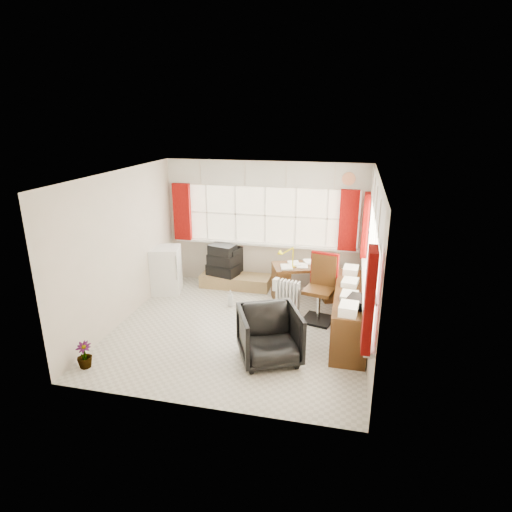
{
  "coord_description": "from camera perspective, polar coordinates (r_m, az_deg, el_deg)",
  "views": [
    {
      "loc": [
        1.66,
        -6.03,
        3.34
      ],
      "look_at": [
        0.14,
        0.55,
        1.09
      ],
      "focal_mm": 30.0,
      "sensor_mm": 36.0,
      "label": 1
    }
  ],
  "objects": [
    {
      "name": "spray_bottle_b",
      "position": [
        7.52,
        0.09,
        -7.18
      ],
      "size": [
        0.11,
        0.11,
        0.17
      ],
      "primitive_type": "imported",
      "rotation": [
        0.0,
        0.0,
        -0.62
      ],
      "color": "#93DCD9",
      "rests_on": "ground"
    },
    {
      "name": "desk_lamp",
      "position": [
        7.74,
        4.96,
        0.38
      ],
      "size": [
        0.14,
        0.13,
        0.38
      ],
      "color": "#FFF80A",
      "rests_on": "desk"
    },
    {
      "name": "flower_vase",
      "position": [
        6.48,
        -21.92,
        -12.15
      ],
      "size": [
        0.26,
        0.26,
        0.38
      ],
      "primitive_type": "imported",
      "rotation": [
        0.0,
        0.0,
        0.25
      ],
      "color": "black",
      "rests_on": "ground"
    },
    {
      "name": "file_tray",
      "position": [
        6.26,
        13.43,
        -5.91
      ],
      "size": [
        0.38,
        0.43,
        0.12
      ],
      "primitive_type": "cube",
      "rotation": [
        0.0,
        0.0,
        -0.3
      ],
      "color": "black",
      "rests_on": "credenza"
    },
    {
      "name": "radiator",
      "position": [
        7.47,
        4.25,
        -5.97
      ],
      "size": [
        0.45,
        0.26,
        0.63
      ],
      "color": "white",
      "rests_on": "ground"
    },
    {
      "name": "credenza",
      "position": [
        6.89,
        12.4,
        -7.36
      ],
      "size": [
        0.5,
        2.0,
        0.85
      ],
      "color": "#502C12",
      "rests_on": "ground"
    },
    {
      "name": "window_back",
      "position": [
        8.49,
        1.17,
        2.04
      ],
      "size": [
        3.7,
        0.12,
        3.6
      ],
      "color": "#FFEEC9",
      "rests_on": "room_walls"
    },
    {
      "name": "hifi_stack",
      "position": [
        8.57,
        -4.46,
        -0.65
      ],
      "size": [
        0.68,
        0.52,
        0.63
      ],
      "color": "black",
      "rests_on": "tv_bench"
    },
    {
      "name": "window_right",
      "position": [
        6.49,
        14.59,
        -3.84
      ],
      "size": [
        0.12,
        3.7,
        3.6
      ],
      "color": "#FFEEC9",
      "rests_on": "room_walls"
    },
    {
      "name": "spray_bottle_a",
      "position": [
        7.82,
        -3.42,
        -5.64
      ],
      "size": [
        0.16,
        0.16,
        0.3
      ],
      "primitive_type": "imported",
      "rotation": [
        0.0,
        0.0,
        0.44
      ],
      "color": "silver",
      "rests_on": "ground"
    },
    {
      "name": "crt_tv",
      "position": [
        8.76,
        -3.9,
        -0.43
      ],
      "size": [
        0.68,
        0.65,
        0.53
      ],
      "color": "black",
      "rests_on": "tv_bench"
    },
    {
      "name": "office_chair",
      "position": [
        6.11,
        1.82,
        -10.52
      ],
      "size": [
        1.09,
        1.1,
        0.77
      ],
      "primitive_type": "imported",
      "rotation": [
        0.0,
        0.0,
        0.42
      ],
      "color": "black",
      "rests_on": "ground"
    },
    {
      "name": "tv_bench",
      "position": [
        8.67,
        -2.73,
        -3.34
      ],
      "size": [
        1.4,
        0.5,
        0.25
      ],
      "primitive_type": "cube",
      "color": "#A68353",
      "rests_on": "ground"
    },
    {
      "name": "room_walls",
      "position": [
        6.52,
        -2.31,
        2.02
      ],
      "size": [
        4.0,
        4.0,
        4.0
      ],
      "color": "beige",
      "rests_on": "ground"
    },
    {
      "name": "desk",
      "position": [
        8.05,
        6.55,
        -3.25
      ],
      "size": [
        1.32,
        0.96,
        0.72
      ],
      "color": "#502C12",
      "rests_on": "ground"
    },
    {
      "name": "overhead_cabinets",
      "position": [
        7.12,
        7.46,
        9.49
      ],
      "size": [
        3.98,
        3.98,
        0.48
      ],
      "color": "beige",
      "rests_on": "room_walls"
    },
    {
      "name": "task_chair",
      "position": [
        7.27,
        8.75,
        -3.84
      ],
      "size": [
        0.58,
        0.6,
        1.15
      ],
      "color": "black",
      "rests_on": "ground"
    },
    {
      "name": "mini_fridge",
      "position": [
        8.5,
        -11.89,
        -1.81
      ],
      "size": [
        0.65,
        0.65,
        0.91
      ],
      "color": "white",
      "rests_on": "ground"
    },
    {
      "name": "ground",
      "position": [
        7.09,
        -2.16,
        -9.69
      ],
      "size": [
        4.0,
        4.0,
        0.0
      ],
      "primitive_type": "plane",
      "color": "beige",
      "rests_on": "ground"
    },
    {
      "name": "curtains",
      "position": [
        7.24,
        6.72,
        3.22
      ],
      "size": [
        3.83,
        3.83,
        1.15
      ],
      "color": "maroon",
      "rests_on": "room_walls"
    }
  ]
}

